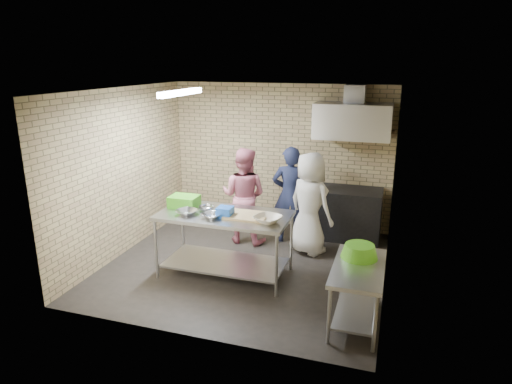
# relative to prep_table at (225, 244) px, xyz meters

# --- Properties ---
(floor) EXTENTS (4.20, 4.20, 0.00)m
(floor) POSITION_rel_prep_table_xyz_m (0.20, 0.38, -0.48)
(floor) COLOR black
(floor) RESTS_ON ground
(ceiling) EXTENTS (4.20, 4.20, 0.00)m
(ceiling) POSITION_rel_prep_table_xyz_m (0.20, 0.38, 2.22)
(ceiling) COLOR black
(ceiling) RESTS_ON ground
(back_wall) EXTENTS (4.20, 0.06, 2.70)m
(back_wall) POSITION_rel_prep_table_xyz_m (0.20, 2.38, 0.87)
(back_wall) COLOR tan
(back_wall) RESTS_ON ground
(front_wall) EXTENTS (4.20, 0.06, 2.70)m
(front_wall) POSITION_rel_prep_table_xyz_m (0.20, -1.62, 0.87)
(front_wall) COLOR tan
(front_wall) RESTS_ON ground
(left_wall) EXTENTS (0.06, 4.00, 2.70)m
(left_wall) POSITION_rel_prep_table_xyz_m (-1.90, 0.38, 0.87)
(left_wall) COLOR tan
(left_wall) RESTS_ON ground
(right_wall) EXTENTS (0.06, 4.00, 2.70)m
(right_wall) POSITION_rel_prep_table_xyz_m (2.30, 0.38, 0.87)
(right_wall) COLOR tan
(right_wall) RESTS_ON ground
(prep_table) EXTENTS (1.91, 0.96, 0.96)m
(prep_table) POSITION_rel_prep_table_xyz_m (0.00, 0.00, 0.00)
(prep_table) COLOR #AAADB1
(prep_table) RESTS_ON floor
(side_counter) EXTENTS (0.60, 1.20, 0.75)m
(side_counter) POSITION_rel_prep_table_xyz_m (2.00, -0.72, -0.10)
(side_counter) COLOR silver
(side_counter) RESTS_ON floor
(stove) EXTENTS (1.20, 0.70, 0.90)m
(stove) POSITION_rel_prep_table_xyz_m (1.55, 2.03, -0.03)
(stove) COLOR black
(stove) RESTS_ON floor
(range_hood) EXTENTS (1.30, 0.60, 0.60)m
(range_hood) POSITION_rel_prep_table_xyz_m (1.55, 2.08, 1.62)
(range_hood) COLOR silver
(range_hood) RESTS_ON back_wall
(hood_duct) EXTENTS (0.35, 0.30, 0.30)m
(hood_duct) POSITION_rel_prep_table_xyz_m (1.55, 2.23, 2.07)
(hood_duct) COLOR #A5A8AD
(hood_duct) RESTS_ON back_wall
(wall_shelf) EXTENTS (0.80, 0.20, 0.04)m
(wall_shelf) POSITION_rel_prep_table_xyz_m (1.85, 2.27, 1.44)
(wall_shelf) COLOR #3F2B19
(wall_shelf) RESTS_ON back_wall
(fluorescent_fixture) EXTENTS (0.10, 1.25, 0.08)m
(fluorescent_fixture) POSITION_rel_prep_table_xyz_m (-0.80, 0.38, 2.16)
(fluorescent_fixture) COLOR white
(fluorescent_fixture) RESTS_ON ceiling
(green_crate) EXTENTS (0.43, 0.32, 0.17)m
(green_crate) POSITION_rel_prep_table_xyz_m (-0.70, 0.12, 0.56)
(green_crate) COLOR green
(green_crate) RESTS_ON prep_table
(blue_tub) EXTENTS (0.21, 0.21, 0.14)m
(blue_tub) POSITION_rel_prep_table_xyz_m (0.05, -0.10, 0.55)
(blue_tub) COLOR blue
(blue_tub) RESTS_ON prep_table
(cutting_board) EXTENTS (0.59, 0.45, 0.03)m
(cutting_board) POSITION_rel_prep_table_xyz_m (0.35, -0.02, 0.49)
(cutting_board) COLOR tan
(cutting_board) RESTS_ON prep_table
(mixing_bowl_a) EXTENTS (0.38, 0.38, 0.07)m
(mixing_bowl_a) POSITION_rel_prep_table_xyz_m (-0.50, -0.20, 0.52)
(mixing_bowl_a) COLOR silver
(mixing_bowl_a) RESTS_ON prep_table
(mixing_bowl_b) EXTENTS (0.29, 0.29, 0.07)m
(mixing_bowl_b) POSITION_rel_prep_table_xyz_m (-0.30, 0.05, 0.51)
(mixing_bowl_b) COLOR #B0B3B7
(mixing_bowl_b) RESTS_ON prep_table
(mixing_bowl_c) EXTENTS (0.35, 0.35, 0.07)m
(mixing_bowl_c) POSITION_rel_prep_table_xyz_m (-0.10, -0.22, 0.51)
(mixing_bowl_c) COLOR silver
(mixing_bowl_c) RESTS_ON prep_table
(ceramic_bowl) EXTENTS (0.47, 0.47, 0.09)m
(ceramic_bowl) POSITION_rel_prep_table_xyz_m (0.70, -0.15, 0.52)
(ceramic_bowl) COLOR beige
(ceramic_bowl) RESTS_ON prep_table
(green_basin) EXTENTS (0.46, 0.46, 0.17)m
(green_basin) POSITION_rel_prep_table_xyz_m (1.98, -0.47, 0.36)
(green_basin) COLOR #59C626
(green_basin) RESTS_ON side_counter
(bottle_red) EXTENTS (0.07, 0.07, 0.18)m
(bottle_red) POSITION_rel_prep_table_xyz_m (1.60, 2.27, 1.55)
(bottle_red) COLOR #B22619
(bottle_red) RESTS_ON wall_shelf
(bottle_green) EXTENTS (0.06, 0.06, 0.15)m
(bottle_green) POSITION_rel_prep_table_xyz_m (2.00, 2.27, 1.54)
(bottle_green) COLOR green
(bottle_green) RESTS_ON wall_shelf
(man_navy) EXTENTS (0.70, 0.55, 1.71)m
(man_navy) POSITION_rel_prep_table_xyz_m (0.61, 1.54, 0.38)
(man_navy) COLOR black
(man_navy) RESTS_ON floor
(woman_pink) EXTENTS (0.85, 0.68, 1.68)m
(woman_pink) POSITION_rel_prep_table_xyz_m (-0.16, 1.30, 0.36)
(woman_pink) COLOR #C6687F
(woman_pink) RESTS_ON floor
(woman_white) EXTENTS (0.99, 0.89, 1.70)m
(woman_white) POSITION_rel_prep_table_xyz_m (1.03, 1.18, 0.37)
(woman_white) COLOR white
(woman_white) RESTS_ON floor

